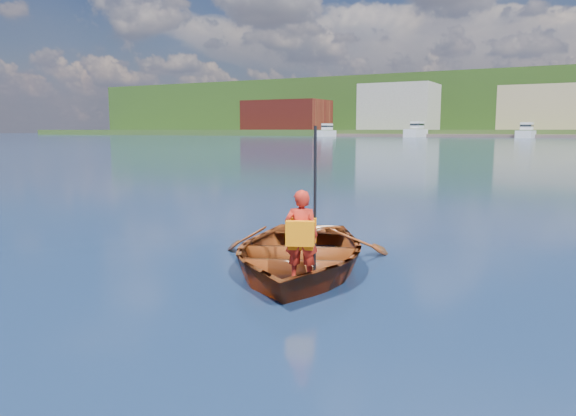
% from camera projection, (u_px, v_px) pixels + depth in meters
% --- Properties ---
extents(ground, '(600.00, 600.00, 0.00)m').
position_uv_depth(ground, '(282.00, 255.00, 8.66)').
color(ground, '#132D43').
rests_on(ground, ground).
extents(rowboat, '(3.77, 4.38, 0.76)m').
position_uv_depth(rowboat, '(298.00, 253.00, 7.70)').
color(rowboat, brown).
rests_on(rowboat, ground).
extents(child_paddler, '(0.47, 0.44, 1.86)m').
position_uv_depth(child_paddler, '(301.00, 235.00, 6.74)').
color(child_paddler, red).
rests_on(child_paddler, ground).
extents(waterfront_buildings, '(202.00, 16.00, 14.00)m').
position_uv_depth(waterfront_buildings, '(547.00, 109.00, 154.90)').
color(waterfront_buildings, maroon).
rests_on(waterfront_buildings, ground).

